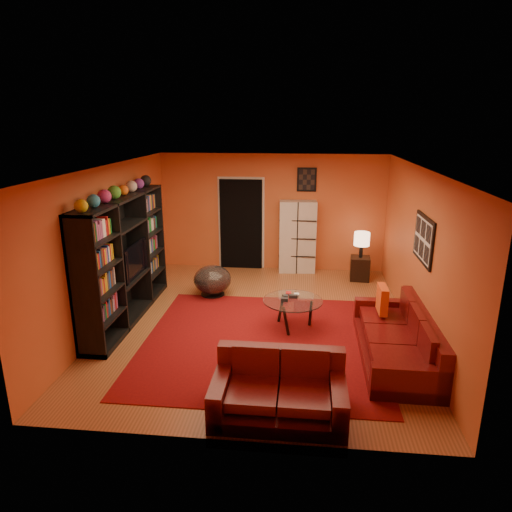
# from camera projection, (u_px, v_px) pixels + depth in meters

# --- Properties ---
(floor) EXTENTS (6.00, 6.00, 0.00)m
(floor) POSITION_uv_depth(u_px,v_px,m) (259.00, 322.00, 7.74)
(floor) COLOR brown
(floor) RESTS_ON ground
(ceiling) EXTENTS (6.00, 6.00, 0.00)m
(ceiling) POSITION_uv_depth(u_px,v_px,m) (259.00, 167.00, 7.00)
(ceiling) COLOR white
(ceiling) RESTS_ON wall_back
(wall_back) EXTENTS (6.00, 0.00, 6.00)m
(wall_back) POSITION_uv_depth(u_px,v_px,m) (272.00, 213.00, 10.23)
(wall_back) COLOR #CA592C
(wall_back) RESTS_ON floor
(wall_front) EXTENTS (6.00, 0.00, 6.00)m
(wall_front) POSITION_uv_depth(u_px,v_px,m) (230.00, 330.00, 4.51)
(wall_front) COLOR #CA592C
(wall_front) RESTS_ON floor
(wall_left) EXTENTS (0.00, 6.00, 6.00)m
(wall_left) POSITION_uv_depth(u_px,v_px,m) (111.00, 244.00, 7.62)
(wall_left) COLOR #CA592C
(wall_left) RESTS_ON floor
(wall_right) EXTENTS (0.00, 6.00, 6.00)m
(wall_right) POSITION_uv_depth(u_px,v_px,m) (418.00, 253.00, 7.12)
(wall_right) COLOR #CA592C
(wall_right) RESTS_ON floor
(rug) EXTENTS (3.60, 3.60, 0.01)m
(rug) POSITION_uv_depth(u_px,v_px,m) (261.00, 341.00, 7.06)
(rug) COLOR #610B0E
(rug) RESTS_ON floor
(doorway) EXTENTS (0.95, 0.10, 2.04)m
(doorway) POSITION_uv_depth(u_px,v_px,m) (241.00, 224.00, 10.34)
(doorway) COLOR black
(doorway) RESTS_ON floor
(wall_art_right) EXTENTS (0.03, 1.00, 0.70)m
(wall_art_right) POSITION_uv_depth(u_px,v_px,m) (424.00, 239.00, 6.75)
(wall_art_right) COLOR black
(wall_art_right) RESTS_ON wall_right
(wall_art_back) EXTENTS (0.42, 0.03, 0.52)m
(wall_art_back) POSITION_uv_depth(u_px,v_px,m) (307.00, 180.00, 9.92)
(wall_art_back) COLOR black
(wall_art_back) RESTS_ON wall_back
(entertainment_unit) EXTENTS (0.45, 3.00, 2.10)m
(entertainment_unit) POSITION_uv_depth(u_px,v_px,m) (125.00, 259.00, 7.67)
(entertainment_unit) COLOR black
(entertainment_unit) RESTS_ON floor
(tv) EXTENTS (0.99, 0.13, 0.57)m
(tv) POSITION_uv_depth(u_px,v_px,m) (130.00, 260.00, 7.76)
(tv) COLOR black
(tv) RESTS_ON entertainment_unit
(sofa) EXTENTS (0.98, 2.33, 0.85)m
(sofa) POSITION_uv_depth(u_px,v_px,m) (401.00, 340.00, 6.52)
(sofa) COLOR #500A0C
(sofa) RESTS_ON rug
(loveseat) EXTENTS (1.53, 0.93, 0.85)m
(loveseat) POSITION_uv_depth(u_px,v_px,m) (279.00, 389.00, 5.31)
(loveseat) COLOR #500A0C
(loveseat) RESTS_ON rug
(throw_pillow) EXTENTS (0.12, 0.42, 0.42)m
(throw_pillow) POSITION_uv_depth(u_px,v_px,m) (382.00, 299.00, 7.06)
(throw_pillow) COLOR #EE4F1A
(throw_pillow) RESTS_ON sofa
(coffee_table) EXTENTS (0.97, 0.97, 0.48)m
(coffee_table) POSITION_uv_depth(u_px,v_px,m) (293.00, 303.00, 7.41)
(coffee_table) COLOR silver
(coffee_table) RESTS_ON floor
(storage_cabinet) EXTENTS (0.83, 0.42, 1.61)m
(storage_cabinet) POSITION_uv_depth(u_px,v_px,m) (297.00, 237.00, 10.12)
(storage_cabinet) COLOR beige
(storage_cabinet) RESTS_ON floor
(bowl_chair) EXTENTS (0.73, 0.73, 0.59)m
(bowl_chair) POSITION_uv_depth(u_px,v_px,m) (212.00, 280.00, 8.85)
(bowl_chair) COLOR black
(bowl_chair) RESTS_ON floor
(side_table) EXTENTS (0.43, 0.43, 0.50)m
(side_table) POSITION_uv_depth(u_px,v_px,m) (360.00, 268.00, 9.74)
(side_table) COLOR black
(side_table) RESTS_ON floor
(table_lamp) EXTENTS (0.33, 0.33, 0.54)m
(table_lamp) POSITION_uv_depth(u_px,v_px,m) (362.00, 240.00, 9.56)
(table_lamp) COLOR black
(table_lamp) RESTS_ON side_table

